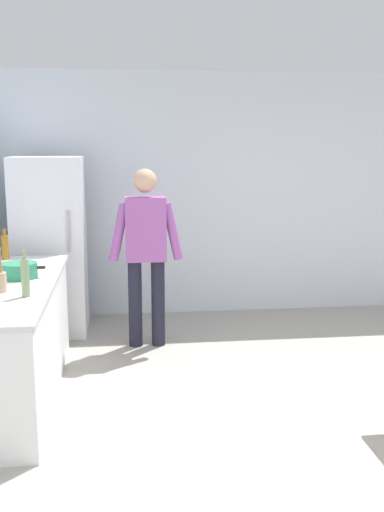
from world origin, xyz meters
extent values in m
plane|color=#9E998E|center=(0.00, 0.00, 0.00)|extent=(14.00, 14.00, 0.00)
cube|color=silver|center=(0.00, 3.00, 1.35)|extent=(6.40, 0.12, 2.70)
cube|color=white|center=(-2.00, 0.80, 0.43)|extent=(0.60, 2.12, 0.86)
cube|color=silver|center=(-2.00, 0.80, 0.88)|extent=(0.64, 2.20, 0.04)
cube|color=white|center=(-1.90, 2.40, 0.90)|extent=(0.70, 0.64, 1.80)
cylinder|color=#B2B2B7|center=(-1.68, 2.06, 1.10)|extent=(0.02, 0.02, 0.40)
cylinder|color=#1E1E2D|center=(-1.06, 1.85, 0.42)|extent=(0.13, 0.13, 0.84)
cylinder|color=#1E1E2D|center=(-0.84, 1.85, 0.42)|extent=(0.13, 0.13, 0.84)
cube|color=#99519E|center=(-0.95, 1.85, 1.14)|extent=(0.38, 0.22, 0.60)
sphere|color=tan|center=(-0.95, 1.85, 1.59)|extent=(0.22, 0.22, 0.22)
cylinder|color=#99519E|center=(-1.20, 1.81, 1.12)|extent=(0.20, 0.09, 0.55)
cylinder|color=#99519E|center=(-0.70, 1.81, 1.12)|extent=(0.20, 0.09, 0.55)
cylinder|color=#2D845B|center=(-1.97, 0.97, 0.96)|extent=(0.28, 0.28, 0.12)
cube|color=black|center=(-1.80, 0.97, 0.98)|extent=(0.06, 0.03, 0.02)
cylinder|color=olive|center=(-2.02, 0.54, 1.11)|extent=(0.02, 0.05, 0.22)
cylinder|color=olive|center=(-2.02, 0.53, 1.11)|extent=(0.02, 0.04, 0.22)
cylinder|color=gray|center=(-1.83, 0.39, 1.03)|extent=(0.06, 0.06, 0.26)
cylinder|color=gray|center=(-1.83, 0.39, 1.19)|extent=(0.02, 0.02, 0.06)
cylinder|color=#996619|center=(-2.22, 1.74, 1.01)|extent=(0.06, 0.06, 0.22)
cylinder|color=#996619|center=(-2.22, 1.74, 1.15)|extent=(0.03, 0.03, 0.06)
camera|label=1|loc=(-1.16, -3.65, 1.95)|focal=41.53mm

